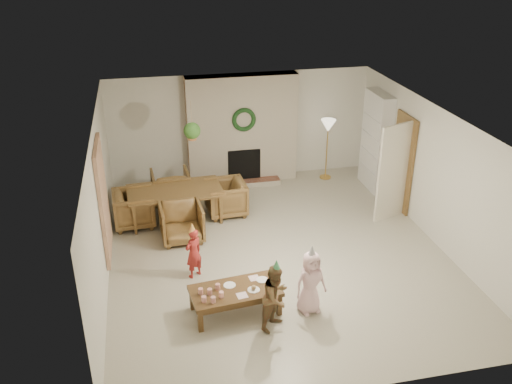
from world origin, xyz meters
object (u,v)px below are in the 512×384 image
object	(u,v)px
child_red	(194,253)
child_pink	(310,282)
dining_table	(176,205)
coffee_table_top	(235,291)
dining_chair_near	(182,223)
child_plaid	(276,297)
dining_chair_far	(171,187)
dining_chair_left	(134,208)
dining_chair_right	(226,198)

from	to	relation	value
child_red	child_pink	distance (m)	2.10
dining_table	child_pink	world-z (taller)	child_pink
coffee_table_top	child_pink	xyz separation A→B (m)	(1.12, -0.21, 0.13)
dining_chair_near	child_plaid	bearing A→B (deg)	-71.47
dining_table	dining_chair_far	xyz separation A→B (m)	(-0.04, 0.82, 0.03)
child_pink	dining_chair_near	bearing A→B (deg)	111.08
dining_chair_left	child_pink	distance (m)	4.25
dining_chair_left	dining_chair_right	distance (m)	1.85
dining_table	child_red	world-z (taller)	child_red
dining_chair_right	child_pink	distance (m)	3.55
dining_chair_near	dining_chair_far	distance (m)	1.65
child_plaid	child_pink	size ratio (longest dim) A/B	1.00
child_red	child_plaid	bearing A→B (deg)	89.08
dining_chair_right	child_plaid	distance (m)	3.72
dining_chair_right	child_plaid	size ratio (longest dim) A/B	0.77
dining_chair_near	child_plaid	world-z (taller)	child_plaid
dining_table	dining_chair_near	distance (m)	0.82
child_plaid	dining_chair_right	bearing A→B (deg)	49.16
dining_table	child_plaid	xyz separation A→B (m)	(1.16, -3.67, 0.19)
dining_table	dining_chair_right	size ratio (longest dim) A/B	2.34
dining_table	dining_chair_left	bearing A→B (deg)	-180.00
child_pink	coffee_table_top	bearing A→B (deg)	157.05
child_red	child_pink	xyz separation A→B (m)	(1.63, -1.32, 0.07)
dining_table	dining_chair_far	world-z (taller)	dining_chair_far
coffee_table_top	child_red	distance (m)	1.22
child_pink	child_red	bearing A→B (deg)	128.62
dining_chair_right	child_red	bearing A→B (deg)	-25.57
dining_chair_near	dining_table	bearing A→B (deg)	90.00
dining_chair_near	dining_chair_far	world-z (taller)	same
dining_chair_near	child_pink	distance (m)	3.12
child_red	coffee_table_top	bearing A→B (deg)	80.34
dining_chair_far	child_pink	distance (m)	4.61
dining_chair_far	child_plaid	xyz separation A→B (m)	(1.21, -4.49, 0.16)
child_pink	dining_chair_left	bearing A→B (deg)	115.00
dining_chair_right	child_red	world-z (taller)	child_red
dining_chair_left	child_red	distance (m)	2.27
coffee_table_top	child_plaid	xyz separation A→B (m)	(0.52, -0.46, 0.13)
dining_table	child_pink	bearing A→B (deg)	-65.68
dining_chair_right	child_pink	xyz separation A→B (m)	(0.74, -3.47, 0.15)
child_red	child_plaid	distance (m)	1.88
dining_chair_right	dining_table	bearing A→B (deg)	-90.00
dining_table	dining_chair_near	world-z (taller)	dining_chair_near
dining_chair_near	coffee_table_top	size ratio (longest dim) A/B	0.59
dining_chair_near	dining_chair_right	bearing A→B (deg)	38.66
dining_chair_near	dining_chair_right	size ratio (longest dim) A/B	1.00
dining_chair_far	dining_chair_right	xyz separation A→B (m)	(1.07, -0.77, 0.00)
child_plaid	dining_chair_left	bearing A→B (deg)	75.81
coffee_table_top	child_plaid	bearing A→B (deg)	-47.37
dining_chair_left	dining_table	bearing A→B (deg)	-90.00
dining_chair_far	coffee_table_top	world-z (taller)	dining_chair_far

